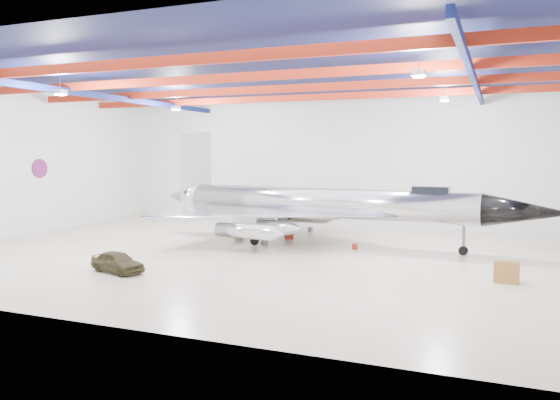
% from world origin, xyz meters
% --- Properties ---
extents(floor, '(40.00, 40.00, 0.00)m').
position_xyz_m(floor, '(0.00, 0.00, 0.00)').
color(floor, '#BFB297').
rests_on(floor, ground).
extents(wall_back, '(40.00, 0.00, 40.00)m').
position_xyz_m(wall_back, '(0.00, 15.00, 5.50)').
color(wall_back, silver).
rests_on(wall_back, floor).
extents(wall_left, '(0.00, 30.00, 30.00)m').
position_xyz_m(wall_left, '(-20.00, 0.00, 5.50)').
color(wall_left, silver).
rests_on(wall_left, floor).
extents(ceiling, '(40.00, 40.00, 0.00)m').
position_xyz_m(ceiling, '(0.00, 0.00, 11.00)').
color(ceiling, '#0A0F38').
rests_on(ceiling, wall_back).
extents(ceiling_structure, '(39.50, 29.50, 1.08)m').
position_xyz_m(ceiling_structure, '(0.00, 0.00, 10.32)').
color(ceiling_structure, maroon).
rests_on(ceiling_structure, ceiling).
extents(wall_roundel, '(0.10, 1.50, 1.50)m').
position_xyz_m(wall_roundel, '(-19.94, 2.00, 5.00)').
color(wall_roundel, '#B21414').
rests_on(wall_roundel, wall_left).
extents(jet_aircraft, '(28.46, 17.51, 7.76)m').
position_xyz_m(jet_aircraft, '(2.36, 4.87, 2.54)').
color(jet_aircraft, silver).
rests_on(jet_aircraft, floor).
extents(jeep, '(3.53, 2.17, 1.12)m').
position_xyz_m(jeep, '(-4.99, -7.64, 0.56)').
color(jeep, '#37311B').
rests_on(jeep, floor).
extents(desk, '(1.19, 0.69, 1.04)m').
position_xyz_m(desk, '(13.88, -2.57, 0.52)').
color(desk, brown).
rests_on(desk, floor).
extents(crate_ply, '(0.69, 0.61, 0.40)m').
position_xyz_m(crate_ply, '(-4.10, 4.87, 0.20)').
color(crate_ply, olive).
rests_on(crate_ply, floor).
extents(toolbox_red, '(0.60, 0.52, 0.36)m').
position_xyz_m(toolbox_red, '(-0.55, 6.04, 0.18)').
color(toolbox_red, maroon).
rests_on(toolbox_red, floor).
extents(engine_drum, '(0.60, 0.60, 0.41)m').
position_xyz_m(engine_drum, '(-1.35, 3.25, 0.20)').
color(engine_drum, '#59595B').
rests_on(engine_drum, floor).
extents(crate_small, '(0.41, 0.37, 0.24)m').
position_xyz_m(crate_small, '(-6.34, 7.79, 0.12)').
color(crate_small, '#59595B').
rests_on(crate_small, floor).
extents(tool_chest, '(0.42, 0.42, 0.35)m').
position_xyz_m(tool_chest, '(4.87, 3.65, 0.17)').
color(tool_chest, maroon).
rests_on(tool_chest, floor).
extents(oil_barrel, '(0.58, 0.52, 0.34)m').
position_xyz_m(oil_barrel, '(-2.79, 6.45, 0.17)').
color(oil_barrel, olive).
rests_on(oil_barrel, floor).
extents(spares_box, '(0.53, 0.53, 0.38)m').
position_xyz_m(spares_box, '(-0.33, 10.05, 0.19)').
color(spares_box, '#59595B').
rests_on(spares_box, floor).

